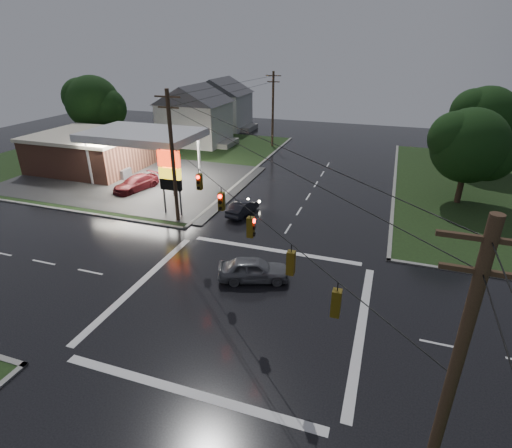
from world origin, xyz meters
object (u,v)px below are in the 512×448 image
(pylon_sign, at_px, (170,172))
(house_near, at_px, (195,114))
(car_crossing, at_px, (254,269))
(utility_pole_se, at_px, (447,398))
(house_far, at_px, (221,103))
(car_pump, at_px, (136,183))
(gas_station, at_px, (98,150))
(tree_nw_behind, at_px, (94,103))
(tree_ne_far, at_px, (487,119))
(utility_pole_nw, at_px, (173,157))
(tree_ne_near, at_px, (471,146))
(car_north, at_px, (242,208))
(utility_pole_n, at_px, (273,109))

(pylon_sign, distance_m, house_near, 27.56)
(car_crossing, bearing_deg, utility_pole_se, -160.90)
(house_far, height_order, car_pump, house_far)
(gas_station, relative_size, car_pump, 5.06)
(tree_nw_behind, height_order, tree_ne_far, tree_nw_behind)
(utility_pole_nw, relative_size, tree_ne_near, 1.22)
(tree_ne_far, bearing_deg, car_north, -135.64)
(house_far, bearing_deg, car_north, -63.97)
(house_near, bearing_deg, pylon_sign, -67.72)
(car_crossing, bearing_deg, gas_station, 37.01)
(utility_pole_n, distance_m, tree_nw_behind, 25.63)
(tree_nw_behind, xyz_separation_m, car_north, (29.16, -17.35, -5.54))
(tree_ne_far, xyz_separation_m, car_pump, (-34.64, -18.92, -5.43))
(house_far, distance_m, car_pump, 33.42)
(utility_pole_nw, distance_m, house_far, 40.48)
(utility_pole_n, distance_m, tree_ne_far, 26.96)
(pylon_sign, relative_size, utility_pole_n, 0.57)
(utility_pole_nw, bearing_deg, car_crossing, -36.11)
(utility_pole_n, relative_size, car_crossing, 2.28)
(utility_pole_se, bearing_deg, tree_nw_behind, 137.66)
(tree_ne_far, bearing_deg, tree_ne_near, -104.07)
(pylon_sign, relative_size, car_pump, 1.16)
(utility_pole_n, relative_size, house_near, 0.95)
(gas_station, distance_m, utility_pole_nw, 19.38)
(utility_pole_n, bearing_deg, pylon_sign, -92.08)
(car_north, bearing_deg, tree_ne_near, -144.44)
(house_far, xyz_separation_m, car_crossing, (21.79, -45.32, -3.62))
(tree_ne_near, xyz_separation_m, car_pump, (-31.63, -6.92, -4.81))
(pylon_sign, distance_m, utility_pole_se, 28.34)
(tree_ne_far, bearing_deg, pylon_sign, -139.65)
(utility_pole_se, height_order, tree_ne_near, utility_pole_se)
(utility_pole_n, bearing_deg, tree_nw_behind, -161.79)
(house_near, height_order, car_crossing, house_near)
(tree_nw_behind, xyz_separation_m, tree_ne_far, (50.99, 4.00, -0.00))
(pylon_sign, bearing_deg, house_far, 106.98)
(utility_pole_nw, relative_size, utility_pole_se, 1.00)
(car_pump, bearing_deg, tree_ne_far, 45.33)
(tree_ne_near, bearing_deg, car_north, -153.58)
(pylon_sign, xyz_separation_m, utility_pole_n, (1.00, 27.50, 1.46))
(utility_pole_se, xyz_separation_m, tree_nw_behind, (-43.34, 39.49, 0.46))
(gas_station, distance_m, car_pump, 9.57)
(house_far, bearing_deg, house_near, -85.24)
(tree_nw_behind, distance_m, car_pump, 22.79)
(pylon_sign, relative_size, utility_pole_se, 0.55)
(pylon_sign, xyz_separation_m, car_pump, (-6.99, 4.58, -3.26))
(tree_nw_behind, distance_m, car_crossing, 43.70)
(house_near, bearing_deg, gas_station, -106.17)
(house_far, height_order, tree_ne_near, tree_ne_near)
(utility_pole_se, relative_size, car_crossing, 2.38)
(car_north, bearing_deg, car_pump, -1.63)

